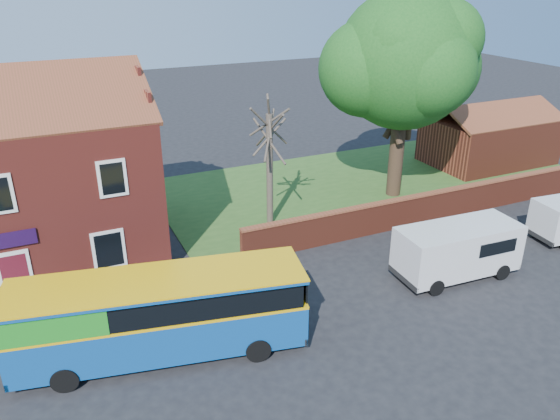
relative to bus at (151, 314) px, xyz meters
name	(u,v)px	position (x,y,z in m)	size (l,w,h in m)	color
ground	(262,370)	(2.96, -2.25, -1.65)	(120.00, 120.00, 0.00)	black
pavement	(23,327)	(-4.04, 3.50, -1.59)	(18.00, 3.50, 0.12)	gray
kerb	(24,355)	(-4.04, 1.75, -1.58)	(18.00, 0.15, 0.14)	slate
grass_strip	(374,181)	(15.96, 10.75, -1.63)	(26.00, 12.00, 0.04)	#426B28
shop_building	(4,188)	(-4.06, 9.25, 1.76)	(12.30, 8.13, 10.50)	maroon
boundary_wall	(440,204)	(15.96, 4.75, -0.84)	(22.00, 0.38, 1.60)	maroon
outbuilding	(489,139)	(24.96, 10.75, -0.04)	(8.20, 5.06, 4.17)	maroon
bus	(151,314)	(0.00, 0.00, 0.00)	(9.80, 4.19, 2.90)	#0D4793
van_near	(458,249)	(12.78, -0.13, -0.37)	(5.31, 2.39, 2.29)	silver
large_tree	(403,64)	(15.90, 8.73, 5.73)	(9.24, 7.31, 11.27)	black
bare_tree	(270,165)	(7.72, 7.86, 1.56)	(2.35, 2.79, 6.25)	#4C4238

